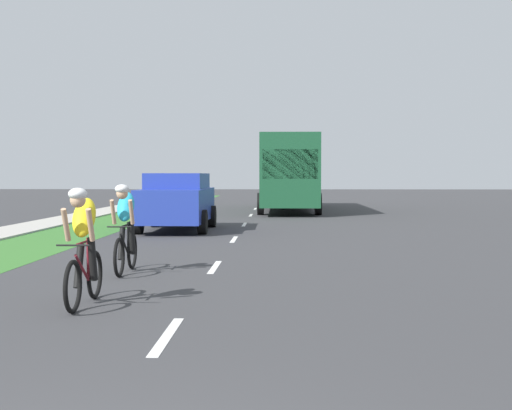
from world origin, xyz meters
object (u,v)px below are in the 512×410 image
object	(u,v)px
cyclist_lead	(83,245)
cyclist_trailing	(125,228)
bus_dark_green	(288,170)
suv_blue	(177,200)

from	to	relation	value
cyclist_lead	cyclist_trailing	bearing A→B (deg)	92.37
cyclist_lead	cyclist_trailing	world-z (taller)	same
cyclist_lead	bus_dark_green	distance (m)	25.03
suv_blue	cyclist_trailing	bearing A→B (deg)	-87.18
bus_dark_green	cyclist_trailing	bearing A→B (deg)	-98.31
cyclist_trailing	bus_dark_green	bearing A→B (deg)	81.69
cyclist_lead	cyclist_trailing	xyz separation A→B (m)	(-0.13, 3.08, 0.00)
cyclist_trailing	suv_blue	distance (m)	9.49
cyclist_trailing	suv_blue	world-z (taller)	suv_blue
cyclist_trailing	cyclist_lead	bearing A→B (deg)	-87.63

